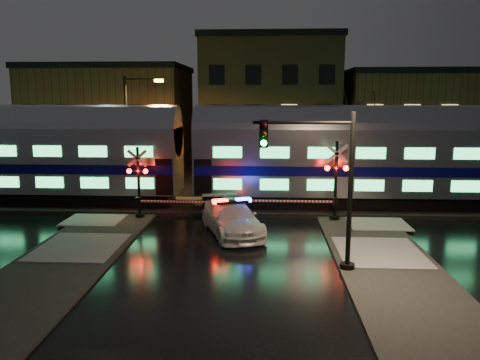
{
  "coord_description": "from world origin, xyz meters",
  "views": [
    {
      "loc": [
        1.58,
        -22.28,
        6.63
      ],
      "look_at": [
        0.27,
        2.5,
        2.2
      ],
      "focal_mm": 35.0,
      "sensor_mm": 36.0,
      "label": 1
    }
  ],
  "objects_px": {
    "police_car": "(232,218)",
    "crossing_signal_left": "(145,190)",
    "streetlight": "(131,127)",
    "crossing_signal_right": "(329,189)",
    "traffic_light": "(325,189)"
  },
  "relations": [
    {
      "from": "police_car",
      "to": "crossing_signal_left",
      "type": "distance_m",
      "value": 5.54
    },
    {
      "from": "crossing_signal_right",
      "to": "crossing_signal_left",
      "type": "bearing_deg",
      "value": -179.95
    },
    {
      "from": "crossing_signal_left",
      "to": "streetlight",
      "type": "height_order",
      "value": "streetlight"
    },
    {
      "from": "police_car",
      "to": "crossing_signal_left",
      "type": "height_order",
      "value": "crossing_signal_left"
    },
    {
      "from": "police_car",
      "to": "crossing_signal_left",
      "type": "relative_size",
      "value": 1.04
    },
    {
      "from": "streetlight",
      "to": "police_car",
      "type": "bearing_deg",
      "value": -50.68
    },
    {
      "from": "police_car",
      "to": "crossing_signal_right",
      "type": "distance_m",
      "value": 5.67
    },
    {
      "from": "police_car",
      "to": "crossing_signal_right",
      "type": "bearing_deg",
      "value": 6.5
    },
    {
      "from": "crossing_signal_left",
      "to": "traffic_light",
      "type": "relative_size",
      "value": 0.92
    },
    {
      "from": "police_car",
      "to": "crossing_signal_right",
      "type": "xyz_separation_m",
      "value": [
        5.02,
        2.45,
        1.01
      ]
    },
    {
      "from": "crossing_signal_right",
      "to": "traffic_light",
      "type": "relative_size",
      "value": 1.0
    },
    {
      "from": "crossing_signal_left",
      "to": "traffic_light",
      "type": "bearing_deg",
      "value": -39.87
    },
    {
      "from": "crossing_signal_left",
      "to": "traffic_light",
      "type": "height_order",
      "value": "traffic_light"
    },
    {
      "from": "crossing_signal_left",
      "to": "streetlight",
      "type": "xyz_separation_m",
      "value": [
        -2.59,
        6.7,
        2.96
      ]
    },
    {
      "from": "traffic_light",
      "to": "crossing_signal_right",
      "type": "bearing_deg",
      "value": 74.88
    }
  ]
}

